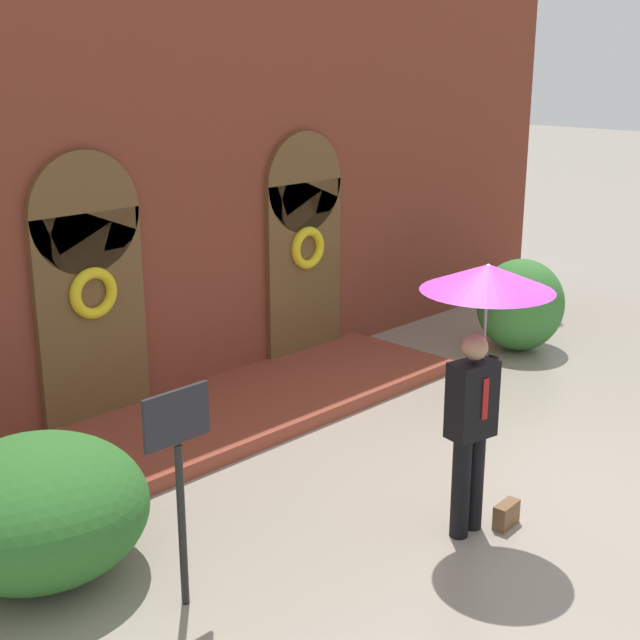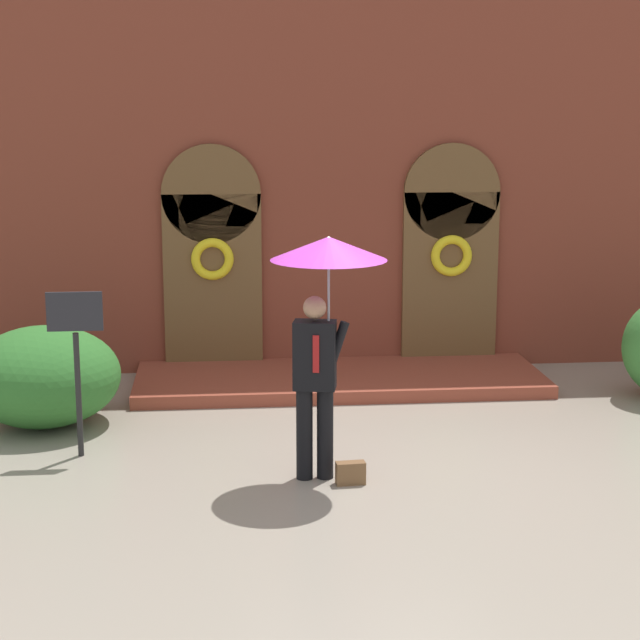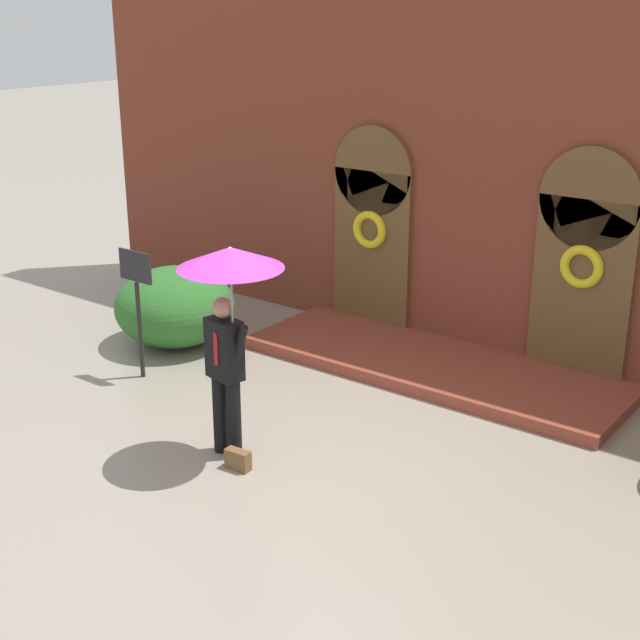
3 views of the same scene
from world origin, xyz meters
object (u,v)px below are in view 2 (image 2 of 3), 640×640
Objects in this scene: handbag at (351,473)px; sign_post at (76,346)px; person_with_umbrella at (325,284)px; shrub_left at (44,376)px.

sign_post reaches higher than handbag.
person_with_umbrella is 1.37× the size of sign_post.
person_with_umbrella is 1.38× the size of shrub_left.
person_with_umbrella is at bearing 134.19° from handbag.
shrub_left is at bearing 140.70° from handbag.
sign_post is 1.39m from shrub_left.
handbag is 3.93m from shrub_left.
person_with_umbrella is 8.44× the size of handbag.
person_with_umbrella is at bearing -34.35° from shrub_left.
sign_post is at bearing 153.35° from handbag.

